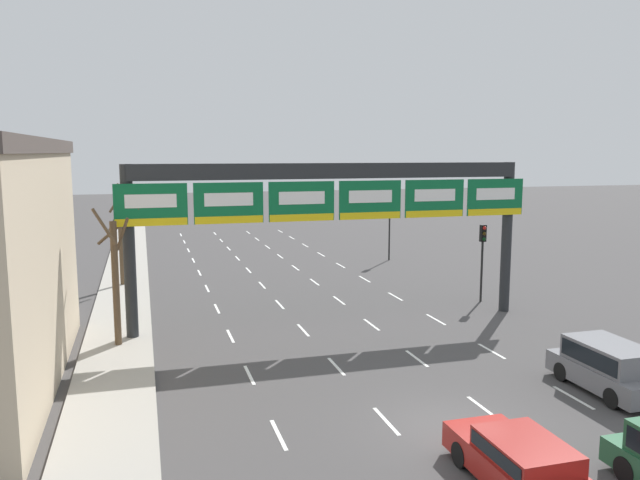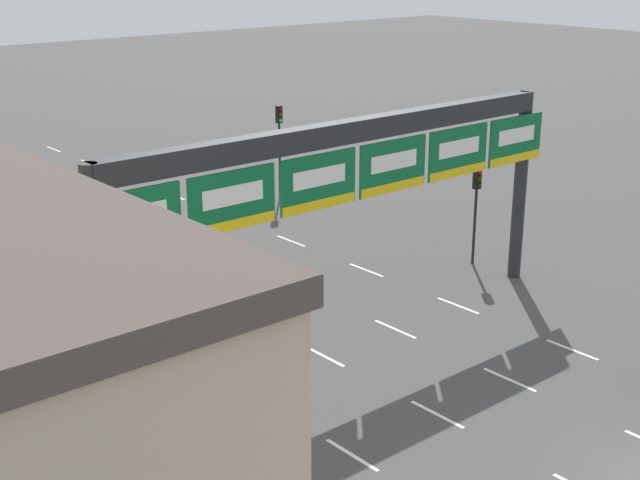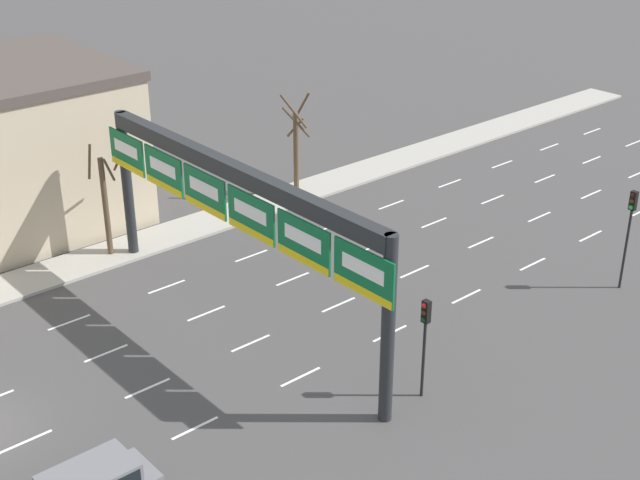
{
  "view_description": "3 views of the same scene",
  "coord_description": "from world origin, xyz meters",
  "px_view_note": "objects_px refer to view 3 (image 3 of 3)",
  "views": [
    {
      "loc": [
        -8.44,
        -15.51,
        8.01
      ],
      "look_at": [
        -0.47,
        12.36,
        3.9
      ],
      "focal_mm": 35.0,
      "sensor_mm": 36.0,
      "label": 1
    },
    {
      "loc": [
        -18.86,
        -9.07,
        12.81
      ],
      "look_at": [
        -0.55,
        12.48,
        3.4
      ],
      "focal_mm": 50.0,
      "sensor_mm": 36.0,
      "label": 2
    },
    {
      "loc": [
        27.77,
        -7.75,
        20.13
      ],
      "look_at": [
        2.81,
        13.87,
        4.36
      ],
      "focal_mm": 50.0,
      "sensor_mm": 36.0,
      "label": 3
    }
  ],
  "objects_px": {
    "traffic_light_near_gantry": "(630,220)",
    "traffic_light_mid_block": "(425,329)",
    "tree_bare_closest": "(296,144)",
    "sign_gantry": "(233,198)",
    "tree_bare_second": "(106,199)"
  },
  "relations": [
    {
      "from": "traffic_light_near_gantry",
      "to": "traffic_light_mid_block",
      "type": "relative_size",
      "value": 1.18
    },
    {
      "from": "traffic_light_near_gantry",
      "to": "tree_bare_closest",
      "type": "xyz_separation_m",
      "value": [
        -18.78,
        -4.22,
        -0.35
      ]
    },
    {
      "from": "tree_bare_second",
      "to": "traffic_light_mid_block",
      "type": "bearing_deg",
      "value": 9.19
    },
    {
      "from": "traffic_light_mid_block",
      "to": "tree_bare_closest",
      "type": "bearing_deg",
      "value": 153.7
    },
    {
      "from": "traffic_light_mid_block",
      "to": "tree_bare_closest",
      "type": "distance_m",
      "value": 20.77
    },
    {
      "from": "traffic_light_mid_block",
      "to": "tree_bare_second",
      "type": "distance_m",
      "value": 18.78
    },
    {
      "from": "sign_gantry",
      "to": "tree_bare_second",
      "type": "bearing_deg",
      "value": -174.79
    },
    {
      "from": "traffic_light_mid_block",
      "to": "sign_gantry",
      "type": "bearing_deg",
      "value": -166.64
    },
    {
      "from": "sign_gantry",
      "to": "tree_bare_second",
      "type": "height_order",
      "value": "sign_gantry"
    },
    {
      "from": "traffic_light_mid_block",
      "to": "tree_bare_closest",
      "type": "height_order",
      "value": "tree_bare_closest"
    },
    {
      "from": "sign_gantry",
      "to": "traffic_light_near_gantry",
      "type": "xyz_separation_m",
      "value": [
        9.11,
        15.54,
        -2.48
      ]
    },
    {
      "from": "traffic_light_near_gantry",
      "to": "traffic_light_mid_block",
      "type": "bearing_deg",
      "value": -90.68
    },
    {
      "from": "traffic_light_mid_block",
      "to": "tree_bare_closest",
      "type": "xyz_separation_m",
      "value": [
        -18.62,
        9.2,
        0.15
      ]
    },
    {
      "from": "tree_bare_closest",
      "to": "tree_bare_second",
      "type": "xyz_separation_m",
      "value": [
        0.08,
        -12.2,
        -0.04
      ]
    },
    {
      "from": "sign_gantry",
      "to": "tree_bare_closest",
      "type": "distance_m",
      "value": 15.16
    }
  ]
}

